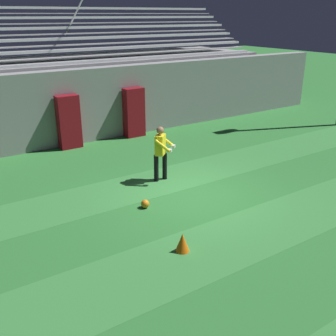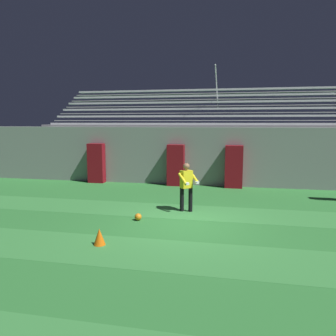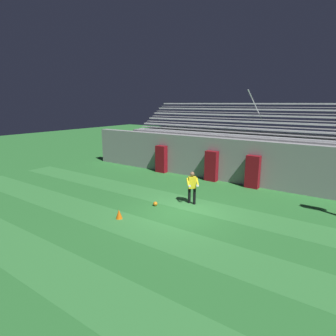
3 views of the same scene
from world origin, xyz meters
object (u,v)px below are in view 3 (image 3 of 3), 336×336
padding_pillar_gate_left (211,166)px  soccer_ball (155,204)px  padding_pillar_gate_right (253,172)px  padding_pillar_far_left (161,159)px  traffic_cone (119,214)px  goalkeeper (192,186)px

padding_pillar_gate_left → soccer_ball: bearing=-91.5°
padding_pillar_gate_right → padding_pillar_gate_left: bearing=180.0°
padding_pillar_gate_right → padding_pillar_far_left: size_ratio=1.00×
traffic_cone → padding_pillar_gate_right: bearing=67.9°
padding_pillar_gate_left → traffic_cone: padding_pillar_gate_left is taller
padding_pillar_gate_right → goalkeeper: bearing=-109.1°
padding_pillar_gate_right → traffic_cone: bearing=-112.1°
soccer_ball → traffic_cone: 2.20m
padding_pillar_gate_right → goalkeeper: padding_pillar_gate_right is taller
soccer_ball → traffic_cone: (-0.35, -2.17, 0.10)m
padding_pillar_far_left → goalkeeper: 6.91m
padding_pillar_far_left → soccer_ball: 7.07m
soccer_ball → traffic_cone: bearing=-99.2°
goalkeeper → soccer_ball: size_ratio=7.59×
padding_pillar_gate_right → soccer_ball: size_ratio=8.97×
traffic_cone → goalkeeper: bearing=64.3°
goalkeeper → traffic_cone: (-1.68, -3.49, -0.74)m
padding_pillar_gate_left → goalkeeper: (1.17, -4.50, -0.03)m
soccer_ball → traffic_cone: size_ratio=0.52×
traffic_cone → padding_pillar_far_left: bearing=114.0°
padding_pillar_gate_right → soccer_ball: padding_pillar_gate_right is taller
padding_pillar_far_left → padding_pillar_gate_right: bearing=0.0°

